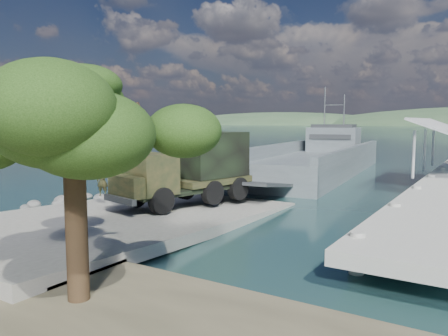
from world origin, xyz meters
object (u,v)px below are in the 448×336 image
military_truck (192,168)px  soldier (103,188)px  overhang_tree (74,116)px  landing_craft (311,165)px

military_truck → soldier: size_ratio=5.07×
military_truck → overhang_tree: 12.80m
military_truck → overhang_tree: size_ratio=1.23×
military_truck → landing_craft: bearing=105.5°
overhang_tree → landing_craft: bearing=100.0°
soldier → overhang_tree: (8.83, -8.89, 3.77)m
landing_craft → soldier: 23.32m
soldier → overhang_tree: 13.08m
overhang_tree → soldier: bearing=134.8°
landing_craft → military_truck: size_ratio=3.78×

